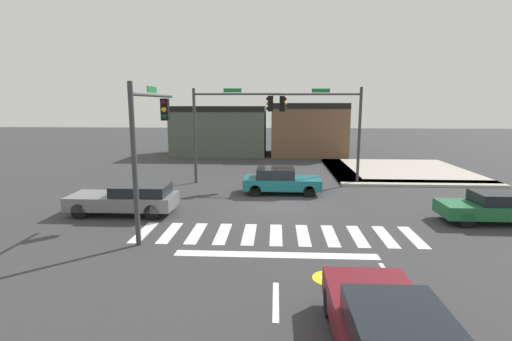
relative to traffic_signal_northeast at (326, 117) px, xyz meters
The scene contains 12 objects.
ground_plane 7.41m from the traffic_signal_northeast, 119.73° to the right, with size 120.00×120.00×0.00m, color #353538.
crosswalk_near 11.09m from the traffic_signal_northeast, 107.20° to the right, with size 10.83×2.44×0.01m.
bike_detector_marking 14.16m from the traffic_signal_northeast, 96.23° to the right, with size 1.04×1.04×0.01m.
curb_corner_northeast 7.94m from the traffic_signal_northeast, 36.90° to the left, with size 10.00×10.60×0.15m.
storefront_row 14.41m from the traffic_signal_northeast, 108.20° to the left, with size 16.59×6.21×5.02m.
traffic_signal_northeast is the anchor object (origin of this frame).
traffic_signal_southwest 12.30m from the traffic_signal_northeast, 130.23° to the right, with size 0.32×5.10×5.72m.
traffic_signal_northwest 6.12m from the traffic_signal_northeast, behind, with size 5.40×0.32×5.90m.
car_gray 12.75m from the traffic_signal_northeast, 142.92° to the right, with size 4.73×1.89×1.37m.
car_green 10.65m from the traffic_signal_northeast, 51.10° to the right, with size 4.75×1.71×1.31m.
car_teal 5.33m from the traffic_signal_northeast, 133.85° to the right, with size 4.27×1.87×1.43m.
car_maroon 17.42m from the traffic_signal_northeast, 93.04° to the right, with size 1.94×4.23×1.46m.
Camera 1 is at (-0.03, -18.52, 4.99)m, focal length 26.70 mm.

